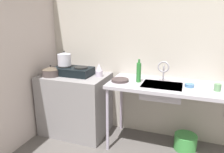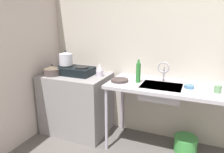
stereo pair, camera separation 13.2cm
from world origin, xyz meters
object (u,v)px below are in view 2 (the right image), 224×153
pot_on_left_burner (66,59)px  pot_beside_stove (52,71)px  frying_pan (120,80)px  percolator (100,70)px  cup_by_rack (218,89)px  stove (74,70)px  faucet (164,69)px  bottle_by_sink (138,72)px  sink_basin (161,92)px  small_bowl_on_drainboard (189,87)px  bucket_on_floor (185,144)px

pot_on_left_burner → pot_beside_stove: 0.25m
frying_pan → pot_on_left_burner: bearing=174.8°
percolator → cup_by_rack: bearing=-4.6°
stove → faucet: size_ratio=2.09×
percolator → stove: bearing=-172.2°
cup_by_rack → bottle_by_sink: 0.88m
stove → pot_beside_stove: 0.30m
pot_on_left_burner → frying_pan: (0.84, -0.08, -0.20)m
percolator → bottle_by_sink: (0.56, -0.07, 0.04)m
percolator → pot_beside_stove: bearing=-161.6°
cup_by_rack → stove: bearing=178.0°
sink_basin → bottle_by_sink: bearing=175.6°
small_bowl_on_drainboard → bottle_by_sink: (-0.59, -0.00, 0.11)m
percolator → small_bowl_on_drainboard: (1.15, -0.07, -0.07)m
stove → pot_on_left_burner: 0.20m
pot_beside_stove → stove: bearing=31.8°
stove → small_bowl_on_drainboard: (1.52, -0.02, -0.04)m
cup_by_rack → bottle_by_sink: bearing=177.3°
pot_beside_stove → sink_basin: pot_beside_stove is taller
percolator → bottle_by_sink: bottle_by_sink is taller
pot_on_left_burner → small_bowl_on_drainboard: pot_on_left_burner is taller
stove → percolator: 0.37m
pot_on_left_burner → sink_basin: 1.38m
pot_on_left_burner → bucket_on_floor: pot_on_left_burner is taller
stove → pot_on_left_burner: (-0.13, 0.00, 0.16)m
pot_beside_stove → frying_pan: pot_beside_stove is taller
pot_beside_stove → bucket_on_floor: 1.99m
cup_by_rack → frying_pan: bearing=-179.3°
sink_basin → small_bowl_on_drainboard: bearing=5.0°
pot_on_left_burner → sink_basin: pot_on_left_burner is taller
pot_beside_stove → percolator: percolator is taller
percolator → frying_pan: size_ratio=0.83×
sink_basin → bucket_on_floor: 0.77m
pot_on_left_burner → pot_beside_stove: size_ratio=0.87×
stove → pot_on_left_burner: size_ratio=2.58×
faucet → stove: bearing=-174.8°
pot_beside_stove → frying_pan: 0.96m
percolator → sink_basin: bearing=-6.5°
pot_beside_stove → small_bowl_on_drainboard: (1.77, 0.14, -0.05)m
stove → bottle_by_sink: bottle_by_sink is taller
sink_basin → faucet: bearing=94.1°
pot_beside_stove → bucket_on_floor: (1.79, 0.22, -0.83)m
pot_beside_stove → cup_by_rack: pot_beside_stove is taller
pot_on_left_burner → bottle_by_sink: size_ratio=0.73×
pot_on_left_burner → percolator: pot_on_left_burner is taller
pot_beside_stove → faucet: faucet is taller
cup_by_rack → bottle_by_sink: (-0.87, 0.04, 0.08)m
frying_pan → bottle_by_sink: (0.22, 0.05, 0.11)m
stove → bucket_on_floor: bearing=2.4°
small_bowl_on_drainboard → pot_on_left_burner: bearing=179.4°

